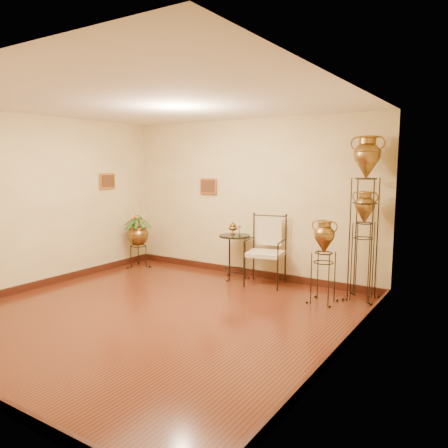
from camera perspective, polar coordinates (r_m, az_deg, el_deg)
The scene contains 8 objects.
ground at distance 6.11m, azimuth -8.78°, elevation -11.52°, with size 5.00×5.00×0.00m, color maroon.
room_shell at distance 5.79m, azimuth -9.14°, elevation 4.93°, with size 5.02×5.02×2.81m.
amphora_tall at distance 6.71m, azimuth 17.86°, elevation 0.89°, with size 0.60×0.60×2.44m.
amphora_mid at distance 6.77m, azimuth 17.71°, elevation -2.62°, with size 0.45×0.45×1.64m.
amphora_short at distance 6.51m, azimuth 12.87°, elevation -4.78°, with size 0.49×0.49×1.24m.
planter_urn at distance 8.73m, azimuth -11.19°, elevation -1.11°, with size 0.69×0.69×1.22m.
armchair at distance 7.31m, azimuth 5.41°, elevation -3.49°, with size 0.76×0.73×1.17m.
side_table at distance 7.72m, azimuth 1.40°, elevation -4.19°, with size 0.67×0.67×0.99m.
Camera 1 is at (3.85, -4.29, 2.01)m, focal length 35.00 mm.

